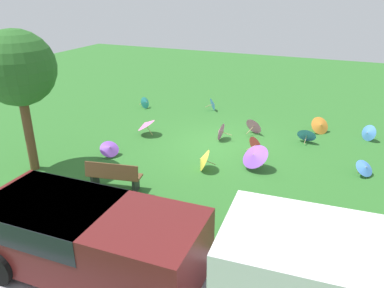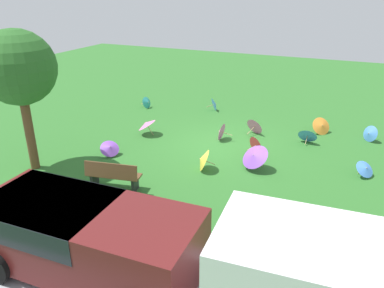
# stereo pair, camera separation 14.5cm
# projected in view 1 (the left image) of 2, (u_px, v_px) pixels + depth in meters

# --- Properties ---
(ground) EXTENTS (40.00, 40.00, 0.00)m
(ground) POSITION_uv_depth(u_px,v_px,m) (220.00, 145.00, 14.29)
(ground) COLOR #2D6B28
(road_strip) EXTENTS (40.00, 3.71, 0.01)m
(road_strip) POSITION_uv_depth(u_px,v_px,m) (94.00, 280.00, 7.74)
(road_strip) COLOR #9E9EA3
(road_strip) RESTS_ON ground
(van_dark) EXTENTS (4.66, 2.24, 1.53)m
(van_dark) POSITION_uv_depth(u_px,v_px,m) (84.00, 234.00, 7.69)
(van_dark) COLOR #591919
(van_dark) RESTS_ON ground
(park_bench) EXTENTS (1.66, 0.77, 0.90)m
(park_bench) POSITION_uv_depth(u_px,v_px,m) (114.00, 176.00, 10.98)
(park_bench) COLOR brown
(park_bench) RESTS_ON ground
(shade_tree) EXTENTS (2.26, 2.26, 4.44)m
(shade_tree) POSITION_uv_depth(u_px,v_px,m) (17.00, 69.00, 11.18)
(shade_tree) COLOR brown
(shade_tree) RESTS_ON ground
(parasol_pink_0) EXTENTS (0.60, 0.67, 0.67)m
(parasol_pink_0) POSITION_uv_depth(u_px,v_px,m) (220.00, 131.00, 14.64)
(parasol_pink_0) COLOR tan
(parasol_pink_0) RESTS_ON ground
(parasol_blue_0) EXTENTS (0.62, 0.65, 0.61)m
(parasol_blue_0) POSITION_uv_depth(u_px,v_px,m) (213.00, 104.00, 18.06)
(parasol_blue_0) COLOR tan
(parasol_blue_0) RESTS_ON ground
(parasol_pink_1) EXTENTS (0.87, 0.91, 0.71)m
(parasol_pink_1) POSITION_uv_depth(u_px,v_px,m) (145.00, 124.00, 15.05)
(parasol_pink_1) COLOR tan
(parasol_pink_1) RESTS_ON ground
(parasol_pink_2) EXTENTS (0.82, 0.82, 0.71)m
(parasol_pink_2) POSITION_uv_depth(u_px,v_px,m) (255.00, 125.00, 15.22)
(parasol_pink_2) COLOR tan
(parasol_pink_2) RESTS_ON ground
(parasol_orange_0) EXTENTS (0.91, 0.88, 0.67)m
(parasol_orange_0) POSITION_uv_depth(u_px,v_px,m) (320.00, 125.00, 15.28)
(parasol_orange_0) COLOR tan
(parasol_orange_0) RESTS_ON ground
(parasol_blue_1) EXTENTS (0.66, 0.66, 0.63)m
(parasol_blue_1) POSITION_uv_depth(u_px,v_px,m) (368.00, 133.00, 14.56)
(parasol_blue_1) COLOR tan
(parasol_blue_1) RESTS_ON ground
(parasol_purple_0) EXTENTS (1.17, 1.12, 0.83)m
(parasol_purple_0) POSITION_uv_depth(u_px,v_px,m) (254.00, 156.00, 12.21)
(parasol_purple_0) COLOR tan
(parasol_purple_0) RESTS_ON ground
(parasol_yellow_0) EXTENTS (0.73, 0.84, 0.74)m
(parasol_yellow_0) POSITION_uv_depth(u_px,v_px,m) (203.00, 160.00, 12.21)
(parasol_yellow_0) COLOR tan
(parasol_yellow_0) RESTS_ON ground
(parasol_red_0) EXTENTS (0.70, 0.67, 0.68)m
(parasol_red_0) POSITION_uv_depth(u_px,v_px,m) (257.00, 145.00, 13.42)
(parasol_red_0) COLOR tan
(parasol_red_0) RESTS_ON ground
(parasol_teal_0) EXTENTS (0.59, 0.60, 0.57)m
(parasol_teal_0) POSITION_uv_depth(u_px,v_px,m) (146.00, 103.00, 18.36)
(parasol_teal_0) COLOR tan
(parasol_teal_0) RESTS_ON ground
(parasol_blue_2) EXTENTS (0.77, 0.78, 0.52)m
(parasol_blue_2) POSITION_uv_depth(u_px,v_px,m) (365.00, 168.00, 11.85)
(parasol_blue_2) COLOR tan
(parasol_blue_2) RESTS_ON ground
(parasol_blue_3) EXTENTS (0.73, 0.65, 0.66)m
(parasol_blue_3) POSITION_uv_depth(u_px,v_px,m) (307.00, 134.00, 14.39)
(parasol_blue_3) COLOR tan
(parasol_blue_3) RESTS_ON ground
(parasol_purple_1) EXTENTS (0.88, 0.89, 0.58)m
(parasol_purple_1) POSITION_uv_depth(u_px,v_px,m) (110.00, 148.00, 13.18)
(parasol_purple_1) COLOR tan
(parasol_purple_1) RESTS_ON ground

